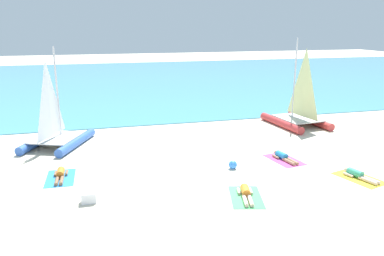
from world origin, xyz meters
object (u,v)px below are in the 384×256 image
Objects in this scene: towel_leftmost at (60,178)px; sunbather_rightmost at (358,175)px; towel_rightmost at (359,178)px; sailboat_blue at (56,132)px; towel_center_left at (246,197)px; towel_center_right at (284,160)px; sailboat_red at (297,113)px; beach_ball at (233,165)px; cooler_box at (89,198)px; sunbather_leftmost at (60,174)px; sunbather_center_left at (246,193)px; sunbather_center_right at (283,157)px.

sunbather_rightmost is (11.55, -3.03, 0.13)m from towel_leftmost.
towel_leftmost is at bearing 165.01° from towel_rightmost.
towel_center_left is at bearing -25.69° from sailboat_blue.
towel_center_right is 3.26m from sunbather_rightmost.
towel_center_right is at bearing -130.69° from sailboat_red.
sailboat_red is at bearing 42.69° from beach_ball.
sailboat_red is at bearing 61.73° from sunbather_rightmost.
sailboat_blue is at bearing 101.95° from cooler_box.
towel_rightmost is at bearing -90.00° from sunbather_rightmost.
cooler_box is (-10.46, 0.48, 0.05)m from sunbather_rightmost.
towel_center_right and towel_rightmost have the same top height.
sunbather_rightmost is at bearing 105.41° from towel_rightmost.
towel_center_left is 1.00× the size of towel_rightmost.
towel_center_left is at bearing -27.66° from sunbather_leftmost.
cooler_box reaches higher than towel_center_left.
towel_leftmost is at bearing 149.88° from sunbather_rightmost.
beach_ball reaches higher than towel_center_left.
towel_leftmost is at bearing 113.10° from cooler_box.
sunbather_center_left is 0.82× the size of towel_rightmost.
beach_ball reaches higher than sunbather_center_right.
sunbather_leftmost is at bearing 173.07° from beach_ball.
beach_ball reaches higher than towel_leftmost.
sunbather_center_left is at bearing 169.89° from sunbather_rightmost.
sunbather_center_left is at bearing -135.17° from sailboat_red.
sailboat_blue is at bearing 145.43° from sunbather_center_left.
towel_center_right is (9.71, -0.41, -0.13)m from sunbather_leftmost.
towel_leftmost is 7.10m from beach_ball.
sunbather_leftmost is 11.99m from towel_rightmost.
sailboat_red is 2.74× the size of towel_center_left.
sunbather_center_left reaches higher than towel_leftmost.
sunbather_center_right is at bearing -1.66° from towel_leftmost.
towel_center_left is 5.26× the size of beach_ball.
towel_center_left is 2.83m from beach_ball.
sunbather_rightmost is at bearing -8.52° from sailboat_blue.
sunbather_center_left is at bearing -135.31° from towel_center_right.
sunbather_center_right is 0.82× the size of towel_rightmost.
towel_center_right is 2.70m from beach_ball.
sailboat_blue is 14.16m from sunbather_rightmost.
sunbather_center_left is 4.30× the size of beach_ball.
beach_ball is at bearing 78.94° from towel_center_left.
sunbather_rightmost is (1.84, -2.68, 0.13)m from towel_center_right.
sunbather_leftmost and sunbather_center_left have the same top height.
beach_ball is (-6.35, -5.85, -0.59)m from sailboat_red.
cooler_box is (-12.31, -7.62, -0.59)m from sailboat_red.
sunbather_center_right reaches higher than towel_center_right.
cooler_box is (-5.43, 0.94, 0.05)m from sunbather_center_left.
cooler_box is (1.09, -2.56, 0.17)m from towel_leftmost.
sunbather_rightmost is (-0.02, 0.06, 0.13)m from towel_rightmost.
towel_center_right is 3.80× the size of cooler_box.
sunbather_leftmost is at bearing -60.98° from sailboat_blue.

